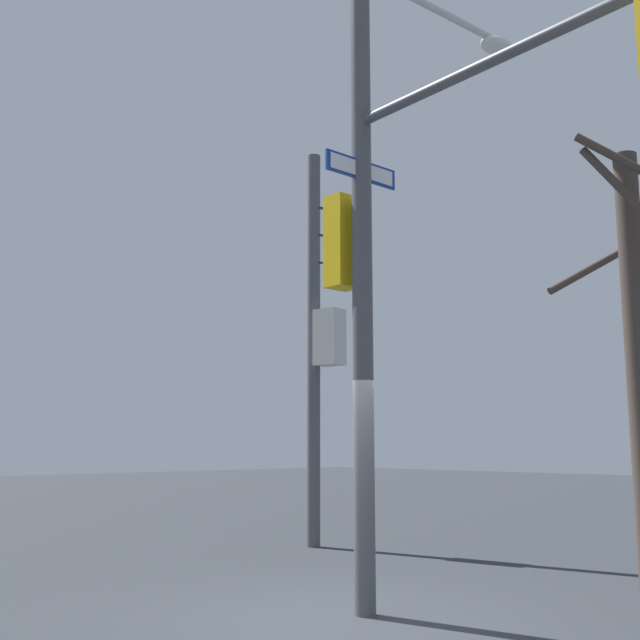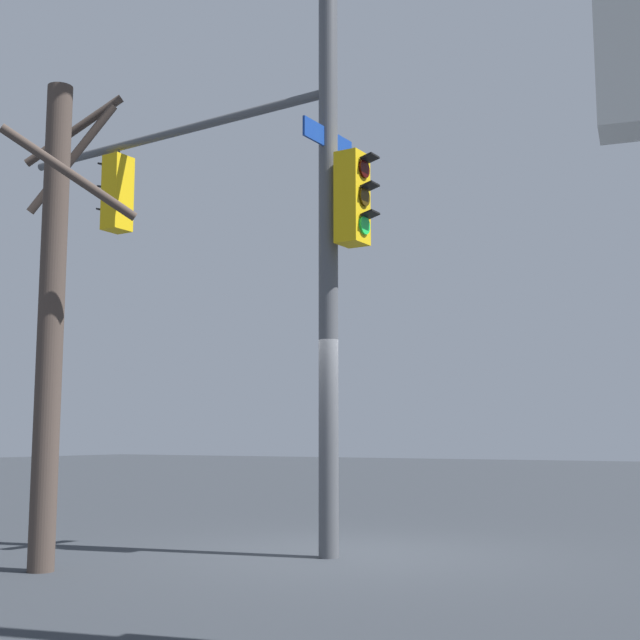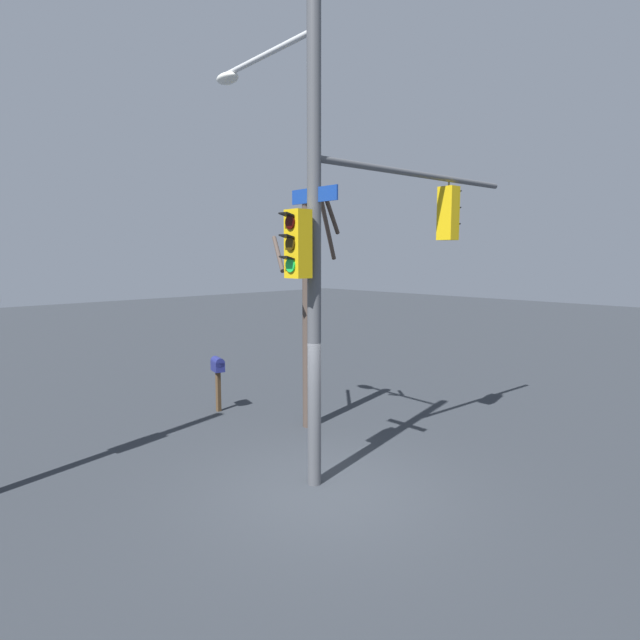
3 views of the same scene
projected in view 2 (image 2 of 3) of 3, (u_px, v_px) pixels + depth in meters
The scene contains 3 objects.
ground_plane at pixel (348, 554), 10.19m from camera, with size 80.00×80.00×0.00m, color #2C3036.
main_signal_pole_assembly at pixel (271, 173), 10.76m from camera, with size 3.51×6.01×8.08m.
bare_tree_behind_pole at pixel (53, 304), 9.25m from camera, with size 1.77×1.77×5.31m.
Camera 2 is at (9.26, 4.87, 1.38)m, focal length 48.83 mm.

